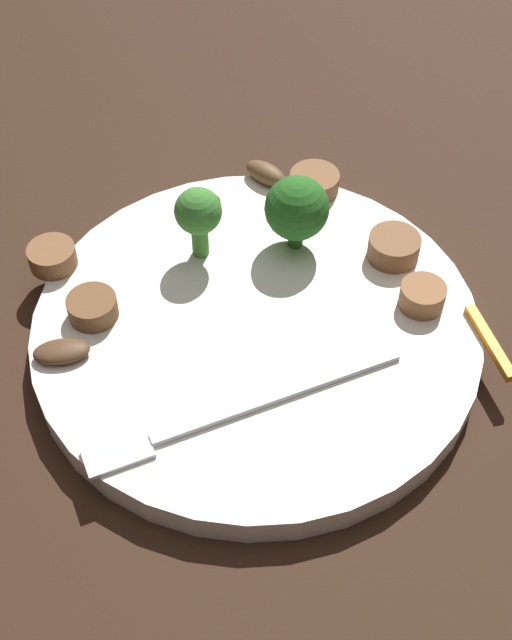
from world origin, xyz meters
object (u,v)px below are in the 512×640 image
at_px(plate, 256,330).
at_px(mushroom_0, 206,208).
at_px(broccoli_floret_0, 192,217).
at_px(mushroom_2, 62,351).
at_px(sausage_slice_1, 93,308).
at_px(sausage_slice_4, 397,251).
at_px(sausage_slice_0, 422,296).
at_px(sausage_slice_2, 52,257).
at_px(broccoli_floret_1, 297,209).
at_px(sausage_slice_3, 314,182).
at_px(mushroom_1, 266,173).
at_px(fork, 224,416).
at_px(pepper_strip_1, 490,342).

xyz_separation_m(plate, mushroom_0, (-0.02, -0.09, 0.01)).
bearing_deg(broccoli_floret_0, mushroom_2, 16.98).
xyz_separation_m(sausage_slice_1, sausage_slice_4, (-0.18, 0.06, 0.00)).
relative_size(sausage_slice_0, sausage_slice_2, 0.92).
bearing_deg(sausage_slice_0, sausage_slice_4, -105.85).
height_order(sausage_slice_2, sausage_slice_4, sausage_slice_4).
relative_size(sausage_slice_1, sausage_slice_2, 0.99).
relative_size(broccoli_floret_1, mushroom_0, 1.92).
xyz_separation_m(sausage_slice_4, mushroom_0, (0.08, -0.10, -0.00)).
bearing_deg(sausage_slice_0, broccoli_floret_1, -66.88).
bearing_deg(plate, sausage_slice_4, 177.95).
height_order(sausage_slice_4, mushroom_2, sausage_slice_4).
bearing_deg(sausage_slice_3, sausage_slice_0, 87.81).
height_order(sausage_slice_3, mushroom_0, sausage_slice_3).
bearing_deg(sausage_slice_2, mushroom_1, 179.39).
distance_m(sausage_slice_0, mushroom_2, 0.21).
xyz_separation_m(sausage_slice_4, mushroom_2, (0.21, -0.04, -0.00)).
bearing_deg(sausage_slice_1, fork, 105.65).
xyz_separation_m(fork, mushroom_2, (0.06, -0.08, 0.00)).
bearing_deg(broccoli_floret_0, sausage_slice_1, 9.52).
bearing_deg(mushroom_0, sausage_slice_3, 167.54).
height_order(plate, pepper_strip_1, pepper_strip_1).
distance_m(sausage_slice_0, sausage_slice_2, 0.22).
height_order(sausage_slice_4, mushroom_0, sausage_slice_4).
bearing_deg(sausage_slice_0, mushroom_2, -21.00).
bearing_deg(fork, pepper_strip_1, 175.19).
relative_size(fork, mushroom_2, 5.67).
bearing_deg(sausage_slice_3, fork, 41.43).
xyz_separation_m(sausage_slice_4, pepper_strip_1, (-0.00, 0.08, -0.01)).
xyz_separation_m(broccoli_floret_0, pepper_strip_1, (-0.11, 0.15, -0.03)).
distance_m(sausage_slice_2, mushroom_2, 0.07).
relative_size(broccoli_floret_1, sausage_slice_2, 1.70).
height_order(plate, sausage_slice_2, sausage_slice_2).
bearing_deg(broccoli_floret_1, broccoli_floret_0, -22.48).
bearing_deg(pepper_strip_1, broccoli_floret_0, -54.49).
xyz_separation_m(broccoli_floret_1, sausage_slice_2, (0.14, -0.06, -0.02)).
bearing_deg(broccoli_floret_1, sausage_slice_0, 113.12).
xyz_separation_m(plate, sausage_slice_2, (0.08, -0.10, 0.02)).
bearing_deg(mushroom_1, fork, 51.35).
bearing_deg(plate, fork, 44.52).
distance_m(broccoli_floret_0, sausage_slice_2, 0.09).
bearing_deg(plate, mushroom_0, -102.21).
height_order(broccoli_floret_0, sausage_slice_1, broccoli_floret_0).
bearing_deg(broccoli_floret_1, plate, 36.99).
bearing_deg(fork, sausage_slice_1, -65.91).
bearing_deg(sausage_slice_4, mushroom_1, -74.93).
bearing_deg(pepper_strip_1, sausage_slice_3, -86.84).
bearing_deg(fork, sausage_slice_4, -154.65).
bearing_deg(mushroom_0, sausage_slice_1, 22.52).
relative_size(fork, sausage_slice_0, 6.68).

